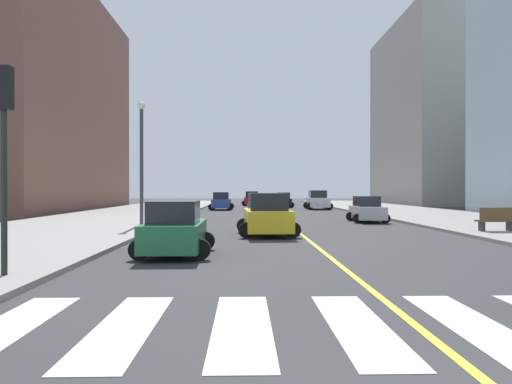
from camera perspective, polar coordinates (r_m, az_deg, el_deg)
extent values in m
cube|color=gray|center=(25.43, -23.45, -4.32)|extent=(10.00, 120.00, 0.15)
cube|color=silver|center=(8.59, -27.24, -13.99)|extent=(0.90, 4.00, 0.01)
cube|color=silver|center=(7.99, -15.13, -15.06)|extent=(0.90, 4.00, 0.01)
cube|color=silver|center=(7.78, -1.64, -15.48)|extent=(0.90, 4.00, 0.01)
cube|color=silver|center=(7.98, 11.88, -15.09)|extent=(0.90, 4.00, 0.01)
cube|color=silver|center=(8.56, 24.06, -14.04)|extent=(0.90, 4.00, 0.01)
cube|color=yellow|center=(43.62, 2.14, -2.46)|extent=(0.16, 80.00, 0.01)
cube|color=gray|center=(76.65, 22.20, 8.38)|extent=(18.00, 24.00, 25.79)
cube|color=brown|center=(57.50, -26.39, 9.67)|extent=(16.00, 32.00, 22.97)
cube|color=#B7B7BC|center=(32.15, 12.97, -2.37)|extent=(1.81, 3.80, 0.80)
cube|color=#1E2328|center=(32.34, 12.88, -1.07)|extent=(1.49, 1.92, 0.68)
cylinder|color=black|center=(30.85, 11.86, -3.06)|extent=(0.61, 0.21, 0.61)
cylinder|color=black|center=(31.24, 14.99, -3.02)|extent=(0.61, 0.21, 0.61)
cylinder|color=black|center=(33.13, 11.06, -2.83)|extent=(0.61, 0.21, 0.61)
cylinder|color=black|center=(33.49, 13.98, -2.80)|extent=(0.61, 0.21, 0.61)
cube|color=#2D479E|center=(50.05, -4.09, -1.34)|extent=(1.88, 4.09, 0.87)
cube|color=#1E2328|center=(49.79, -4.11, -0.45)|extent=(1.57, 2.05, 0.74)
cylinder|color=black|center=(51.28, -2.96, -1.68)|extent=(0.66, 0.22, 0.66)
cylinder|color=black|center=(51.38, -5.06, -1.67)|extent=(0.66, 0.22, 0.66)
cylinder|color=black|center=(48.76, -3.07, -1.78)|extent=(0.66, 0.22, 0.66)
cylinder|color=black|center=(48.87, -5.28, -1.78)|extent=(0.66, 0.22, 0.66)
cube|color=black|center=(56.99, 3.23, -1.16)|extent=(1.88, 3.97, 0.84)
cube|color=#1E2328|center=(57.21, 3.22, -0.40)|extent=(1.55, 2.00, 0.71)
cylinder|color=black|center=(55.75, 2.37, -1.53)|extent=(0.64, 0.22, 0.63)
cylinder|color=black|center=(55.84, 4.22, -1.53)|extent=(0.64, 0.22, 0.63)
cylinder|color=black|center=(58.17, 2.28, -1.45)|extent=(0.64, 0.22, 0.63)
cylinder|color=black|center=(58.27, 4.06, -1.45)|extent=(0.64, 0.22, 0.63)
cube|color=#236B42|center=(15.94, -9.50, -5.01)|extent=(1.82, 3.94, 0.84)
cube|color=#1E2328|center=(15.66, -9.62, -2.33)|extent=(1.52, 1.98, 0.71)
cylinder|color=black|center=(17.09, -5.94, -5.74)|extent=(0.64, 0.21, 0.64)
cylinder|color=black|center=(17.31, -11.96, -5.67)|extent=(0.64, 0.21, 0.64)
cylinder|color=black|center=(14.68, -6.60, -6.75)|extent=(0.64, 0.21, 0.64)
cylinder|color=black|center=(14.93, -13.59, -6.63)|extent=(0.64, 0.21, 0.64)
cube|color=silver|center=(51.71, 7.29, -1.21)|extent=(2.11, 4.52, 0.96)
cube|color=#1E2328|center=(51.96, 7.25, -0.25)|extent=(1.75, 2.27, 0.81)
cylinder|color=black|center=(50.22, 6.32, -1.68)|extent=(0.73, 0.25, 0.73)
cylinder|color=black|center=(50.50, 8.66, -1.67)|extent=(0.73, 0.25, 0.73)
cylinder|color=black|center=(52.98, 5.97, -1.58)|extent=(0.73, 0.25, 0.73)
cylinder|color=black|center=(53.25, 8.19, -1.57)|extent=(0.73, 0.25, 0.73)
cube|color=gold|center=(22.35, 1.30, -3.29)|extent=(2.17, 4.45, 0.93)
cube|color=#1E2328|center=(22.05, 1.36, -1.15)|extent=(1.76, 2.25, 0.79)
cylinder|color=black|center=(23.82, 3.42, -3.94)|extent=(0.72, 0.26, 0.71)
cylinder|color=black|center=(23.65, -1.44, -3.97)|extent=(0.72, 0.26, 0.71)
cylinder|color=black|center=(21.15, 4.36, -4.48)|extent=(0.72, 0.26, 0.71)
cylinder|color=black|center=(20.96, -1.12, -4.52)|extent=(0.72, 0.26, 0.71)
cube|color=red|center=(62.92, -0.46, -0.99)|extent=(2.07, 4.23, 0.89)
cube|color=#1E2328|center=(62.66, -0.47, -0.26)|extent=(1.67, 2.14, 0.75)
cylinder|color=black|center=(64.19, 0.43, -1.27)|extent=(0.68, 0.25, 0.67)
cylinder|color=black|center=(64.25, -1.28, -1.27)|extent=(0.68, 0.25, 0.67)
cylinder|color=black|center=(61.62, 0.39, -1.33)|extent=(0.68, 0.25, 0.67)
cylinder|color=black|center=(61.69, -1.38, -1.33)|extent=(0.68, 0.25, 0.67)
cylinder|color=black|center=(12.55, -27.54, -0.04)|extent=(0.14, 0.14, 3.80)
cube|color=black|center=(12.76, -27.57, 10.81)|extent=(0.36, 0.28, 1.00)
sphere|color=red|center=(12.97, -27.22, 11.99)|extent=(0.18, 0.18, 0.18)
sphere|color=orange|center=(12.91, -27.22, 10.69)|extent=(0.18, 0.18, 0.18)
sphere|color=green|center=(12.86, -27.22, 9.37)|extent=(0.18, 0.18, 0.18)
cube|color=brown|center=(25.57, 26.38, -3.06)|extent=(1.81, 0.61, 0.08)
cube|color=brown|center=(25.34, 26.65, -2.32)|extent=(1.80, 0.11, 0.60)
cube|color=#2D2D33|center=(25.26, 25.04, -3.69)|extent=(0.11, 0.48, 0.44)
cube|color=#2D2D33|center=(25.92, 27.68, -3.59)|extent=(0.11, 0.48, 0.44)
cylinder|color=#38383D|center=(27.90, -13.33, 2.94)|extent=(0.20, 0.20, 6.50)
sphere|color=silver|center=(28.26, -13.34, 9.85)|extent=(0.44, 0.44, 0.44)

